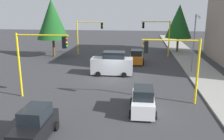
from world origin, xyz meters
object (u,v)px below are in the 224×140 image
traffic_signal_far_left (158,31)px  traffic_signal_near_right (38,53)px  street_lamp_curbside (195,37)px  car_black (35,125)px  car_orange (136,57)px  traffic_signal_near_left (175,58)px  traffic_signal_far_right (88,31)px  delivery_van_silver (112,64)px  car_white (143,101)px  tree_opposite_side (52,19)px  tree_roadside_far (179,21)px

traffic_signal_far_left → traffic_signal_near_right: (20.00, -11.39, -0.06)m
street_lamp_curbside → car_black: bearing=-37.1°
traffic_signal_far_left → car_orange: 7.21m
traffic_signal_near_left → car_orange: size_ratio=1.39×
traffic_signal_far_right → car_black: size_ratio=1.44×
traffic_signal_far_right → delivery_van_silver: (12.00, 5.40, -2.68)m
traffic_signal_far_left → street_lamp_curbside: street_lamp_curbside is taller
traffic_signal_near_right → car_white: traffic_signal_near_right is taller
traffic_signal_near_right → delivery_van_silver: traffic_signal_near_right is taller
traffic_signal_far_right → street_lamp_curbside: size_ratio=0.80×
traffic_signal_far_left → traffic_signal_far_right: bearing=-90.0°
traffic_signal_near_left → traffic_signal_far_right: 22.99m
traffic_signal_far_left → tree_opposite_side: size_ratio=0.63×
delivery_van_silver → traffic_signal_near_right: bearing=-34.1°
traffic_signal_near_right → tree_roadside_far: tree_roadside_far is taller
traffic_signal_near_left → car_white: size_ratio=1.37×
tree_roadside_far → traffic_signal_far_right: bearing=-75.2°
traffic_signal_far_right → delivery_van_silver: bearing=24.2°
traffic_signal_far_right → street_lamp_curbside: 18.16m
tree_opposite_side → car_white: size_ratio=2.31×
street_lamp_curbside → car_orange: (-4.79, -6.77, -3.45)m
car_white → car_black: bearing=-53.9°
traffic_signal_near_right → delivery_van_silver: bearing=145.9°
tree_opposite_side → car_orange: 14.79m
traffic_signal_far_left → car_black: 28.43m
tree_roadside_far → delivery_van_silver: bearing=-31.4°
traffic_signal_near_left → traffic_signal_far_left: bearing=179.8°
traffic_signal_near_left → street_lamp_curbside: 10.26m
car_white → traffic_signal_far_left: bearing=173.6°
delivery_van_silver → tree_opposite_side: bearing=-133.0°
car_orange → tree_roadside_far: bearing=143.6°
traffic_signal_far_left → traffic_signal_near_right: 23.02m
traffic_signal_near_right → delivery_van_silver: 10.03m
traffic_signal_far_right → tree_opposite_side: 6.01m
traffic_signal_near_right → car_black: (6.81, 2.48, -3.09)m
delivery_van_silver → traffic_signal_near_left: bearing=36.6°
traffic_signal_far_right → car_white: traffic_signal_far_right is taller
traffic_signal_near_left → car_black: (6.81, -8.85, -2.92)m
traffic_signal_far_left → traffic_signal_near_right: size_ratio=1.02×
street_lamp_curbside → car_white: (11.74, -6.00, -3.45)m
car_white → car_orange: bearing=-177.3°
tree_opposite_side → car_orange: (3.60, 13.43, -5.05)m
traffic_signal_near_left → traffic_signal_far_right: traffic_signal_far_right is taller
traffic_signal_near_right → traffic_signal_near_left: bearing=90.0°
car_black → tree_roadside_far: bearing=157.6°
car_orange → delivery_van_silver: bearing=-23.0°
street_lamp_curbside → car_white: street_lamp_curbside is taller
tree_opposite_side → delivery_van_silver: 15.38m
car_white → traffic_signal_far_right: bearing=-158.1°
car_black → traffic_signal_near_left: bearing=127.6°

